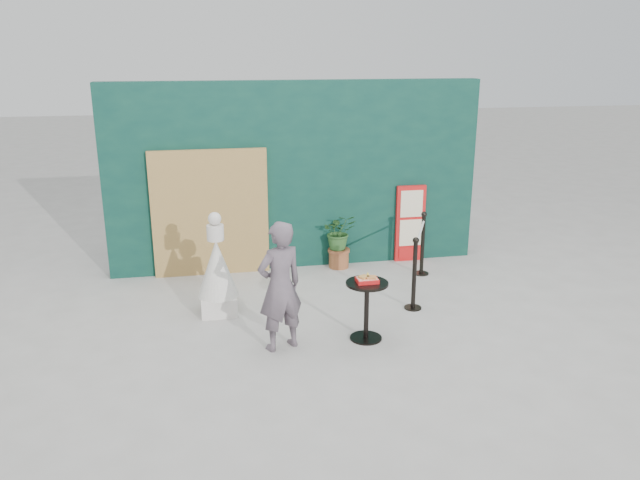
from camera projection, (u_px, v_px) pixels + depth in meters
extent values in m
plane|color=#ADAAA5|center=(340.00, 347.00, 7.53)|extent=(60.00, 60.00, 0.00)
cube|color=#0A2F2A|center=(296.00, 176.00, 10.05)|extent=(6.00, 0.30, 3.00)
cube|color=tan|center=(210.00, 213.00, 9.73)|extent=(1.80, 0.08, 2.00)
imported|color=#62545F|center=(280.00, 286.00, 7.30)|extent=(0.68, 0.57, 1.58)
cube|color=red|center=(410.00, 223.00, 10.48)|extent=(0.50, 0.06, 1.30)
cube|color=beige|center=(412.00, 204.00, 10.34)|extent=(0.38, 0.02, 0.45)
cube|color=beige|center=(410.00, 233.00, 10.49)|extent=(0.38, 0.02, 0.45)
cube|color=red|center=(409.00, 252.00, 10.59)|extent=(0.38, 0.02, 0.18)
cube|color=silver|center=(219.00, 304.00, 8.49)|extent=(0.48, 0.48, 0.26)
cone|color=silver|center=(217.00, 268.00, 8.34)|extent=(0.55, 0.55, 0.78)
cylinder|color=beige|center=(215.00, 233.00, 8.19)|extent=(0.23, 0.23, 0.21)
sphere|color=silver|center=(215.00, 219.00, 8.14)|extent=(0.17, 0.17, 0.17)
cylinder|color=black|center=(366.00, 338.00, 7.76)|extent=(0.40, 0.40, 0.02)
cylinder|color=black|center=(366.00, 312.00, 7.66)|extent=(0.06, 0.06, 0.72)
cylinder|color=black|center=(367.00, 283.00, 7.55)|extent=(0.52, 0.52, 0.03)
cube|color=red|center=(367.00, 280.00, 7.54)|extent=(0.26, 0.19, 0.05)
cube|color=#F54320|center=(367.00, 278.00, 7.53)|extent=(0.24, 0.17, 0.00)
cube|color=gold|center=(364.00, 277.00, 7.53)|extent=(0.15, 0.14, 0.02)
cube|color=#D2914C|center=(372.00, 277.00, 7.52)|extent=(0.13, 0.13, 0.02)
cone|color=gold|center=(368.00, 274.00, 7.57)|extent=(0.06, 0.06, 0.06)
cylinder|color=#975531|center=(339.00, 259.00, 10.28)|extent=(0.33, 0.33, 0.27)
cylinder|color=brown|center=(339.00, 250.00, 10.23)|extent=(0.36, 0.36, 0.05)
imported|color=#2A5625|center=(339.00, 232.00, 10.14)|extent=(0.54, 0.46, 0.60)
cylinder|color=black|center=(413.00, 308.00, 8.67)|extent=(0.24, 0.24, 0.02)
cylinder|color=black|center=(414.00, 276.00, 8.53)|extent=(0.06, 0.06, 0.96)
sphere|color=black|center=(416.00, 240.00, 8.38)|extent=(0.09, 0.09, 0.09)
cylinder|color=black|center=(421.00, 273.00, 10.00)|extent=(0.24, 0.24, 0.02)
cylinder|color=black|center=(422.00, 245.00, 9.87)|extent=(0.06, 0.06, 0.96)
sphere|color=black|center=(424.00, 214.00, 9.72)|extent=(0.09, 0.09, 0.09)
cylinder|color=silver|center=(420.00, 234.00, 9.08)|extent=(0.63, 1.31, 0.03)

